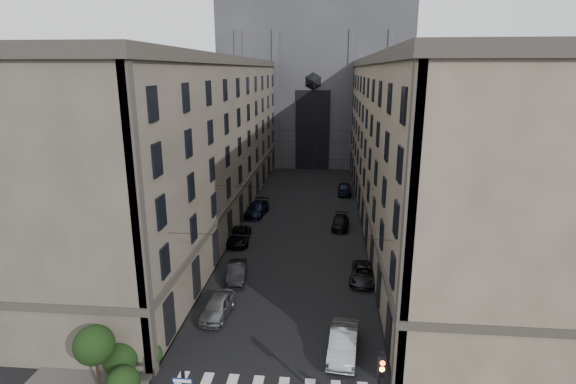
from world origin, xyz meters
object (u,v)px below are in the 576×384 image
(car_right_midfar, at_px, (340,223))
(gothic_tower, at_px, (316,68))
(car_left_midnear, at_px, (237,272))
(car_right_near, at_px, (343,342))
(car_right_midnear, at_px, (363,273))
(car_left_far, at_px, (257,209))
(car_right_far, at_px, (345,189))
(car_left_midfar, at_px, (238,236))
(car_left_near, at_px, (218,307))

(car_right_midfar, bearing_deg, gothic_tower, 100.83)
(car_left_midnear, xyz_separation_m, car_right_near, (8.81, -9.65, 0.09))
(car_left_midnear, distance_m, car_right_near, 13.07)
(gothic_tower, distance_m, car_right_midnear, 58.15)
(car_left_midnear, height_order, car_right_near, car_right_near)
(car_left_far, relative_size, car_right_far, 1.13)
(car_left_midfar, relative_size, car_right_midfar, 1.13)
(car_left_midfar, relative_size, car_right_far, 1.06)
(car_left_far, relative_size, car_right_midnear, 1.15)
(gothic_tower, bearing_deg, car_left_midnear, -94.70)
(gothic_tower, relative_size, car_right_far, 12.07)
(gothic_tower, height_order, car_left_midnear, gothic_tower)
(car_left_near, relative_size, car_right_midfar, 0.98)
(gothic_tower, distance_m, car_right_near, 68.03)
(car_left_midnear, distance_m, car_right_midfar, 16.65)
(car_right_near, xyz_separation_m, car_right_far, (1.20, 38.08, 0.01))
(car_left_midfar, bearing_deg, car_right_midfar, 22.51)
(car_left_midfar, relative_size, car_right_near, 1.04)
(car_left_near, height_order, car_right_far, car_right_far)
(gothic_tower, height_order, car_right_near, gothic_tower)
(car_left_far, height_order, car_right_midnear, car_left_far)
(car_left_far, bearing_deg, car_left_midfar, -84.96)
(gothic_tower, bearing_deg, car_right_near, -86.34)
(car_right_midfar, relative_size, car_right_far, 0.94)
(car_left_near, bearing_deg, gothic_tower, 89.92)
(car_right_midnear, bearing_deg, car_left_far, 132.25)
(car_left_far, bearing_deg, car_right_midfar, -12.81)
(car_right_near, height_order, car_right_midfar, car_right_near)
(car_right_near, relative_size, car_right_far, 1.02)
(car_left_midfar, height_order, car_right_far, car_right_far)
(car_left_near, xyz_separation_m, car_right_near, (9.02, -3.73, 0.05))
(car_left_midfar, bearing_deg, car_left_midnear, -83.69)
(car_left_far, xyz_separation_m, car_right_near, (9.96, -27.44, 0.02))
(car_left_midnear, xyz_separation_m, car_right_midfar, (9.12, 13.94, -0.06))
(car_right_far, bearing_deg, car_right_midfar, -92.36)
(car_left_midfar, bearing_deg, car_right_midnear, -35.99)
(car_left_midnear, relative_size, car_right_midnear, 0.92)
(car_left_near, bearing_deg, car_right_near, -18.12)
(car_right_near, distance_m, car_right_midfar, 23.59)
(gothic_tower, xyz_separation_m, car_left_midnear, (-4.61, -56.09, -17.08))
(car_right_midnear, bearing_deg, car_right_midfar, 104.38)
(car_left_midfar, height_order, car_right_midfar, car_left_midfar)
(gothic_tower, bearing_deg, car_right_midnear, -83.59)
(car_left_midnear, relative_size, car_right_midfar, 0.96)
(car_left_midfar, xyz_separation_m, car_right_far, (11.60, 19.89, 0.11))
(car_left_near, height_order, car_right_near, car_right_near)
(car_left_midfar, xyz_separation_m, car_left_far, (0.44, 9.25, 0.08))
(car_left_midfar, distance_m, car_right_near, 20.96)
(car_right_near, height_order, car_right_far, car_right_far)
(car_right_midfar, bearing_deg, car_right_midnear, -77.89)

